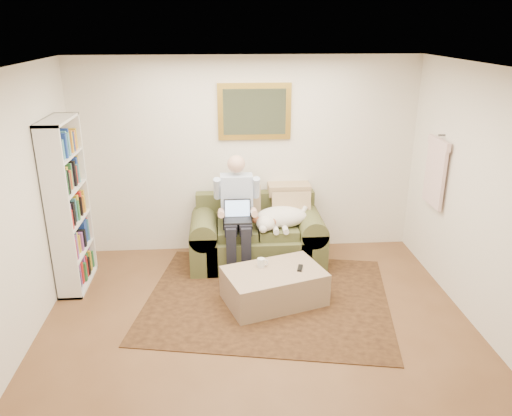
{
  "coord_description": "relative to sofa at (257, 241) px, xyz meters",
  "views": [
    {
      "loc": [
        -0.35,
        -3.9,
        2.97
      ],
      "look_at": [
        0.05,
        1.5,
        0.95
      ],
      "focal_mm": 35.0,
      "sensor_mm": 36.0,
      "label": 1
    }
  ],
  "objects": [
    {
      "name": "laptop",
      "position": [
        -0.26,
        -0.22,
        0.46
      ],
      "size": [
        0.33,
        0.26,
        0.24
      ],
      "color": "black",
      "rests_on": "seated_man"
    },
    {
      "name": "tv_remote",
      "position": [
        0.41,
        -1.0,
        0.1
      ],
      "size": [
        0.09,
        0.16,
        0.02
      ],
      "primitive_type": "cube",
      "rotation": [
        0.0,
        0.0,
        -0.26
      ],
      "color": "black",
      "rests_on": "ottoman"
    },
    {
      "name": "ottoman",
      "position": [
        0.11,
        -1.03,
        -0.1
      ],
      "size": [
        1.22,
        0.97,
        0.39
      ],
      "primitive_type": "cube",
      "rotation": [
        0.0,
        0.0,
        0.31
      ],
      "color": "tan",
      "rests_on": "room_shell"
    },
    {
      "name": "bookshelf",
      "position": [
        -2.21,
        -0.43,
        0.7
      ],
      "size": [
        0.28,
        0.8,
        2.0
      ],
      "primitive_type": null,
      "color": "white",
      "rests_on": "room_shell"
    },
    {
      "name": "seated_man",
      "position": [
        -0.26,
        -0.16,
        0.42
      ],
      "size": [
        0.56,
        0.81,
        1.44
      ],
      "primitive_type": null,
      "color": "#8CA6D8",
      "rests_on": "sofa"
    },
    {
      "name": "sofa",
      "position": [
        0.0,
        0.0,
        0.0
      ],
      "size": [
        1.71,
        0.87,
        1.03
      ],
      "color": "#4B4828",
      "rests_on": "room_shell"
    },
    {
      "name": "coffee_mug",
      "position": [
        -0.02,
        -0.92,
        0.14
      ],
      "size": [
        0.08,
        0.08,
        0.1
      ],
      "primitive_type": "cylinder",
      "color": "white",
      "rests_on": "ottoman"
    },
    {
      "name": "rug",
      "position": [
        0.05,
        -0.97,
        -0.29
      ],
      "size": [
        3.07,
        2.64,
        0.01
      ],
      "primitive_type": "cube",
      "rotation": [
        0.0,
        0.0,
        -0.19
      ],
      "color": "black",
      "rests_on": "room_shell"
    },
    {
      "name": "sleeping_dog",
      "position": [
        0.31,
        -0.09,
        0.36
      ],
      "size": [
        0.7,
        0.44,
        0.26
      ],
      "primitive_type": null,
      "color": "white",
      "rests_on": "sofa"
    },
    {
      "name": "wall_mirror",
      "position": [
        0.0,
        0.44,
        1.6
      ],
      "size": [
        0.94,
        0.04,
        0.72
      ],
      "color": "gold",
      "rests_on": "room_shell"
    },
    {
      "name": "hanging_shirt",
      "position": [
        2.08,
        -0.43,
        1.05
      ],
      "size": [
        0.06,
        0.52,
        0.9
      ],
      "primitive_type": null,
      "color": "beige",
      "rests_on": "room_shell"
    },
    {
      "name": "room_shell",
      "position": [
        -0.11,
        -1.68,
        1.0
      ],
      "size": [
        4.51,
        5.0,
        2.61
      ],
      "color": "brown",
      "rests_on": "ground"
    }
  ]
}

